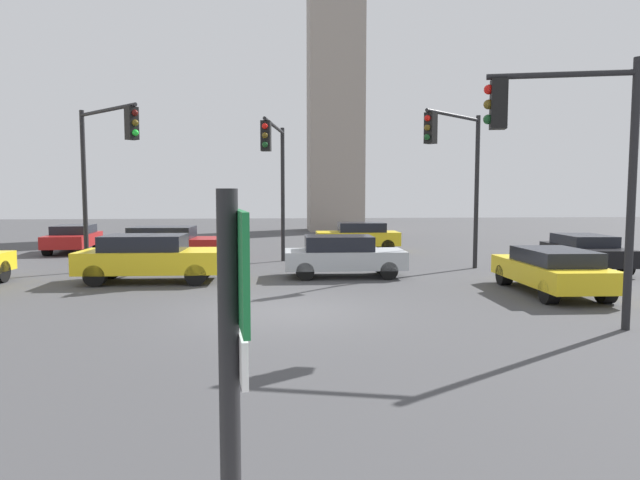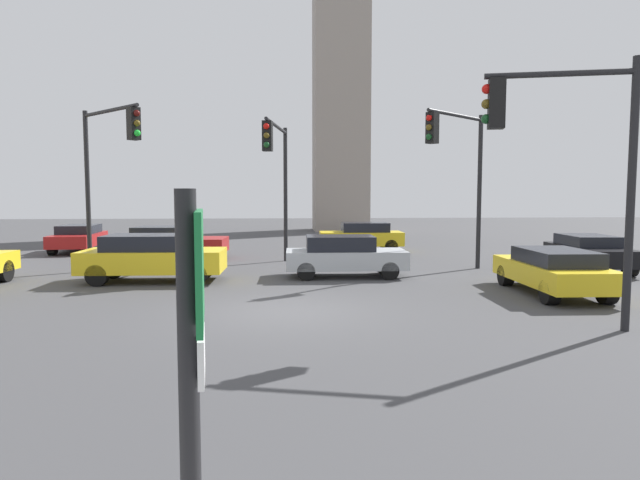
# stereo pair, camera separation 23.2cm
# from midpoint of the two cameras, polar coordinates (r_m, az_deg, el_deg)

# --- Properties ---
(ground_plane) EXTENTS (100.30, 100.30, 0.00)m
(ground_plane) POSITION_cam_midpoint_polar(r_m,az_deg,el_deg) (12.97, -4.11, -7.42)
(ground_plane) COLOR #424244
(direction_sign) EXTENTS (0.16, 0.63, 2.61)m
(direction_sign) POSITION_cam_midpoint_polar(r_m,az_deg,el_deg) (2.76, -11.42, -16.61)
(direction_sign) COLOR black
(direction_sign) RESTS_ON ground_plane
(traffic_light_0) EXTENTS (2.71, 2.39, 5.60)m
(traffic_light_0) POSITION_cam_midpoint_polar(r_m,az_deg,el_deg) (19.72, 13.64, 8.39)
(traffic_light_0) COLOR black
(traffic_light_0) RESTS_ON ground_plane
(traffic_light_1) EXTENTS (0.89, 4.31, 5.42)m
(traffic_light_1) POSITION_cam_midpoint_polar(r_m,az_deg,el_deg) (20.58, -5.00, 8.11)
(traffic_light_1) COLOR black
(traffic_light_1) RESTS_ON ground_plane
(traffic_light_2) EXTENTS (2.57, 2.65, 5.64)m
(traffic_light_2) POSITION_cam_midpoint_polar(r_m,az_deg,el_deg) (19.60, -21.74, 8.31)
(traffic_light_2) COLOR black
(traffic_light_2) RESTS_ON ground_plane
(traffic_light_3) EXTENTS (2.89, 0.91, 5.40)m
(traffic_light_3) POSITION_cam_midpoint_polar(r_m,az_deg,el_deg) (12.16, 23.69, 9.37)
(traffic_light_3) COLOR black
(traffic_light_3) RESTS_ON ground_plane
(car_0) EXTENTS (2.10, 4.20, 1.28)m
(car_0) POSITION_cam_midpoint_polar(r_m,az_deg,el_deg) (28.54, -24.49, 0.22)
(car_0) COLOR maroon
(car_0) RESTS_ON ground_plane
(car_1) EXTENTS (2.07, 4.03, 1.27)m
(car_1) POSITION_cam_midpoint_polar(r_m,az_deg,el_deg) (21.92, 25.60, -1.06)
(car_1) COLOR black
(car_1) RESTS_ON ground_plane
(car_2) EXTENTS (1.90, 4.29, 1.25)m
(car_2) POSITION_cam_midpoint_polar(r_m,az_deg,el_deg) (16.37, 22.60, -2.83)
(car_2) COLOR yellow
(car_2) RESTS_ON ground_plane
(car_3) EXTENTS (4.40, 1.98, 1.48)m
(car_3) POSITION_cam_midpoint_polar(r_m,az_deg,el_deg) (17.94, -17.62, -1.71)
(car_3) COLOR yellow
(car_3) RESTS_ON ground_plane
(car_4) EXTENTS (4.68, 2.26, 1.37)m
(car_4) POSITION_cam_midpoint_polar(r_m,az_deg,el_deg) (24.16, -15.92, -0.20)
(car_4) COLOR maroon
(car_4) RESTS_ON ground_plane
(car_5) EXTENTS (3.95, 1.72, 1.39)m
(car_5) POSITION_cam_midpoint_polar(r_m,az_deg,el_deg) (26.28, 3.77, 0.40)
(car_5) COLOR yellow
(car_5) RESTS_ON ground_plane
(car_6) EXTENTS (3.99, 1.81, 1.37)m
(car_6) POSITION_cam_midpoint_polar(r_m,az_deg,el_deg) (18.21, 2.03, -1.61)
(car_6) COLOR #ADB2B7
(car_6) RESTS_ON ground_plane
(skyline_tower) EXTENTS (4.01, 4.01, 22.49)m
(skyline_tower) POSITION_cam_midpoint_polar(r_m,az_deg,el_deg) (42.63, 1.41, 16.29)
(skyline_tower) COLOR gray
(skyline_tower) RESTS_ON ground_plane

